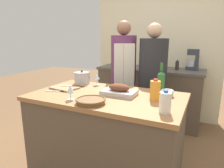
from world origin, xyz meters
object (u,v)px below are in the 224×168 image
condiment_bottle_short (132,63)px  condiment_bottle_tall (177,66)px  juice_jug (155,90)px  knife_paring (71,86)px  mixing_bowl (167,93)px  wine_glass_left (70,90)px  wicker_basket (91,101)px  roasting_pan (119,91)px  milk_jug (165,102)px  stand_mixer (193,61)px  person_cook_guest (152,80)px  knife_chef (58,91)px  stock_pot (82,78)px  wine_bottle_green (161,81)px  person_cook_aproned (123,76)px  condiment_bottle_extra (149,65)px  cutting_board (65,88)px  wine_glass_right (97,77)px  knife_bread (78,87)px

condiment_bottle_short → condiment_bottle_tall: bearing=-1.7°
juice_jug → condiment_bottle_tall: size_ratio=1.20×
knife_paring → condiment_bottle_tall: 1.74m
mixing_bowl → condiment_bottle_short: bearing=122.0°
mixing_bowl → wine_glass_left: (-0.75, -0.48, 0.06)m
wicker_basket → condiment_bottle_short: (-0.32, 1.87, 0.09)m
mixing_bowl → knife_paring: (-1.01, -0.13, -0.01)m
roasting_pan → milk_jug: bearing=-29.4°
stand_mixer → person_cook_guest: size_ratio=0.20×
mixing_bowl → knife_chef: mixing_bowl is taller
stock_pot → wine_bottle_green: (0.94, -0.01, 0.05)m
juice_jug → person_cook_aproned: person_cook_aproned is taller
stock_pot → condiment_bottle_extra: 1.27m
wicker_basket → condiment_bottle_extra: condiment_bottle_extra is taller
wicker_basket → person_cook_aproned: person_cook_aproned is taller
knife_chef → knife_paring: knife_paring is taller
mixing_bowl → person_cook_aproned: (-0.72, 0.65, -0.01)m
roasting_pan → cutting_board: roasting_pan is taller
milk_jug → person_cook_aproned: (-0.78, 1.09, -0.05)m
knife_chef → condiment_bottle_tall: 1.91m
cutting_board → juice_jug: 0.97m
cutting_board → person_cook_guest: (0.74, 0.85, -0.01)m
cutting_board → person_cook_aproned: person_cook_aproned is taller
wine_glass_right → person_cook_guest: bearing=47.3°
stock_pot → condiment_bottle_extra: (0.50, 1.17, 0.04)m
roasting_pan → cutting_board: size_ratio=1.08×
wine_glass_left → stand_mixer: 2.12m
wicker_basket → condiment_bottle_extra: (0.01, 1.76, 0.08)m
juice_jug → wine_glass_right: bearing=160.0°
wine_glass_right → condiment_bottle_extra: condiment_bottle_extra is taller
roasting_pan → milk_jug: size_ratio=1.91×
roasting_pan → condiment_bottle_tall: condiment_bottle_tall is taller
roasting_pan → condiment_bottle_tall: bearing=78.2°
knife_bread → mixing_bowl: bearing=3.7°
condiment_bottle_short → juice_jug: bearing=-63.0°
knife_chef → condiment_bottle_extra: bearing=72.3°
condiment_bottle_short → knife_paring: bearing=-95.8°
roasting_pan → stock_pot: stock_pot is taller
wine_bottle_green → condiment_bottle_short: (-0.78, 1.28, -0.00)m
wine_bottle_green → stand_mixer: size_ratio=0.93×
milk_jug → knife_bread: size_ratio=1.03×
juice_jug → stock_pot: bearing=164.2°
roasting_pan → person_cook_guest: 0.83m
milk_jug → wine_glass_left: (-0.81, -0.04, 0.01)m
stand_mixer → condiment_bottle_tall: bearing=-153.1°
stock_pot → person_cook_aproned: 0.63m
juice_jug → milk_jug: size_ratio=1.11×
knife_chef → condiment_bottle_short: condiment_bottle_short is taller
wine_glass_left → condiment_bottle_extra: bearing=82.6°
milk_jug → knife_chef: milk_jug is taller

